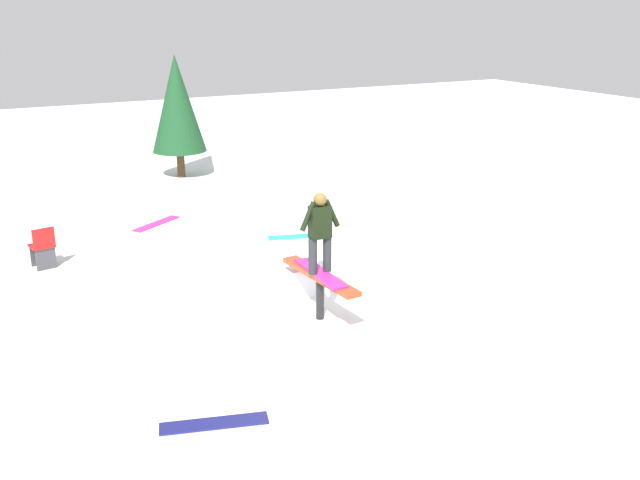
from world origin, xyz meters
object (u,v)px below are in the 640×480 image
at_px(rail_feature, 320,281).
at_px(folding_chair, 43,249).
at_px(loose_snowboard_cyan, 300,236).
at_px(loose_snowboard_navy, 214,423).
at_px(pine_tree_far, 177,104).
at_px(loose_snowboard_magenta, 157,224).
at_px(main_rider_on_rail, 320,234).

relative_size(rail_feature, folding_chair, 2.34).
xyz_separation_m(loose_snowboard_cyan, loose_snowboard_navy, (6.42, -4.44, 0.00)).
bearing_deg(loose_snowboard_navy, pine_tree_far, 90.58).
relative_size(loose_snowboard_cyan, loose_snowboard_magenta, 1.03).
bearing_deg(loose_snowboard_navy, loose_snowboard_cyan, 71.80).
distance_m(main_rider_on_rail, pine_tree_far, 11.39).
distance_m(loose_snowboard_magenta, folding_chair, 3.46).
distance_m(rail_feature, loose_snowboard_magenta, 6.85).
distance_m(main_rider_on_rail, loose_snowboard_magenta, 6.98).
xyz_separation_m(main_rider_on_rail, folding_chair, (-4.83, -3.81, -1.11)).
height_order(loose_snowboard_navy, loose_snowboard_magenta, same).
relative_size(rail_feature, main_rider_on_rail, 1.34).
bearing_deg(main_rider_on_rail, rail_feature, 0.00).
bearing_deg(loose_snowboard_magenta, main_rider_on_rail, 65.28).
height_order(main_rider_on_rail, pine_tree_far, pine_tree_far).
bearing_deg(rail_feature, loose_snowboard_navy, -55.16).
height_order(main_rider_on_rail, folding_chair, main_rider_on_rail).
distance_m(loose_snowboard_cyan, pine_tree_far, 7.49).
height_order(main_rider_on_rail, loose_snowboard_magenta, main_rider_on_rail).
bearing_deg(loose_snowboard_magenta, folding_chair, 1.03).
bearing_deg(rail_feature, loose_snowboard_magenta, -176.28).
distance_m(loose_snowboard_navy, folding_chair, 7.15).
bearing_deg(main_rider_on_rail, loose_snowboard_cyan, 159.70).
height_order(rail_feature, pine_tree_far, pine_tree_far).
bearing_deg(loose_snowboard_magenta, loose_snowboard_cyan, 103.49).
bearing_deg(folding_chair, main_rider_on_rail, 117.60).
distance_m(rail_feature, main_rider_on_rail, 0.84).
relative_size(main_rider_on_rail, loose_snowboard_magenta, 1.06).
bearing_deg(folding_chair, pine_tree_far, -137.96).
xyz_separation_m(loose_snowboard_navy, folding_chair, (-7.06, -1.09, 0.40)).
height_order(main_rider_on_rail, loose_snowboard_navy, main_rider_on_rail).
xyz_separation_m(rail_feature, loose_snowboard_navy, (2.22, -2.73, -0.67)).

